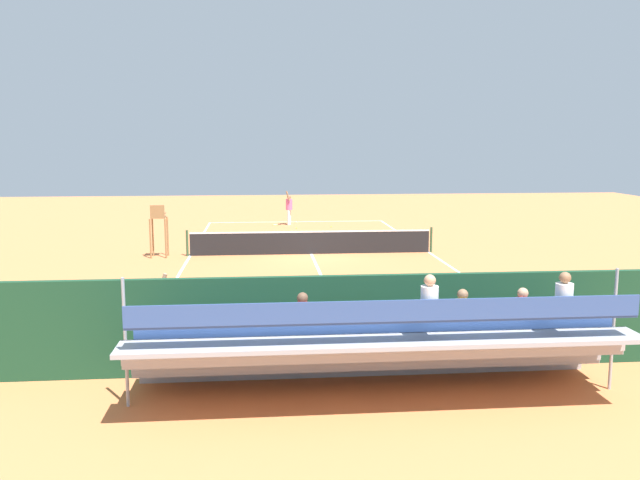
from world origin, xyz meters
name	(u,v)px	position (x,y,z in m)	size (l,w,h in m)	color
ground_plane	(311,254)	(0.00, 0.00, 0.00)	(60.00, 60.00, 0.00)	#D17542
court_line_markings	(311,254)	(0.00, -0.04, 0.00)	(10.10, 22.20, 0.01)	white
tennis_net	(311,242)	(0.00, 0.00, 0.50)	(10.30, 0.10, 1.07)	black
backdrop_wall	(365,323)	(0.00, 14.00, 1.00)	(18.00, 0.16, 2.00)	#194228
bleacher_stand	(385,345)	(-0.17, 15.37, 0.95)	(9.06, 2.40, 2.48)	#9EA0A5
umpire_chair	(158,225)	(6.20, 0.18, 1.31)	(0.67, 0.67, 2.14)	olive
courtside_bench	(448,331)	(-1.98, 13.27, 0.56)	(1.80, 0.40, 0.93)	#33383D
equipment_bag	(384,351)	(-0.53, 13.40, 0.18)	(0.90, 0.36, 0.36)	black
tennis_player	(289,207)	(0.49, -9.65, 1.02)	(0.45, 0.56, 1.93)	white
tennis_racket	(275,225)	(1.26, -9.62, 0.01)	(0.57, 0.43, 0.03)	black
tennis_ball_near	(296,228)	(0.18, -8.01, 0.03)	(0.07, 0.07, 0.07)	#CCDB33
tennis_ball_far	(331,227)	(-1.76, -8.40, 0.03)	(0.07, 0.07, 0.07)	#CCDB33
line_judge	(160,318)	(4.22, 13.28, 1.02)	(0.40, 0.55, 1.93)	#232328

